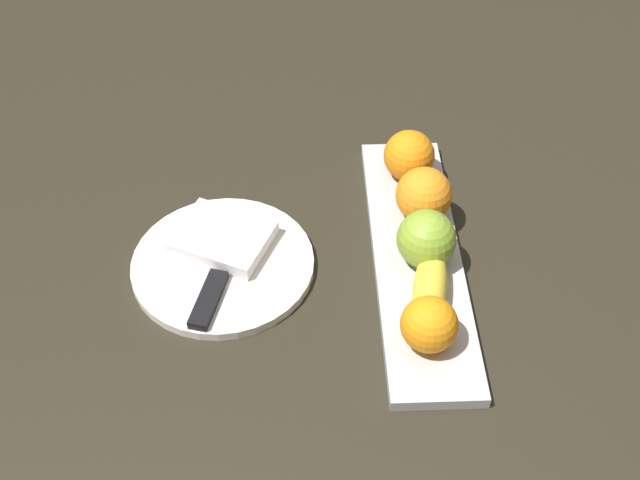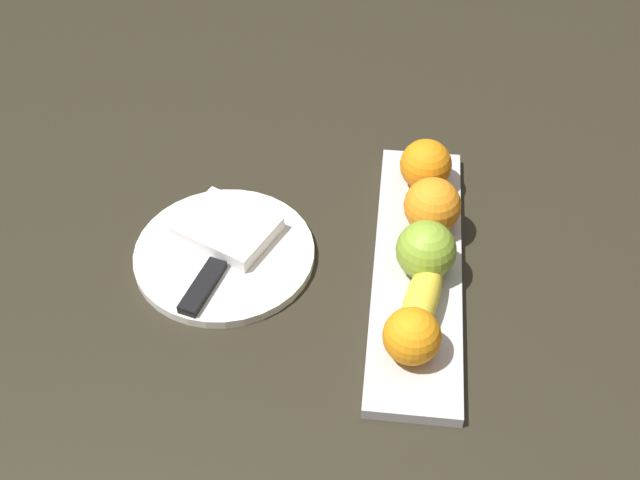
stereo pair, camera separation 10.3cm
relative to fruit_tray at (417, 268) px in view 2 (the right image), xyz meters
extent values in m
plane|color=#2A251A|center=(0.00, 0.03, -0.01)|extent=(2.40, 2.40, 0.00)
cube|color=#BDBBBF|center=(0.00, 0.00, 0.00)|extent=(0.45, 0.11, 0.02)
sphere|color=#88AF31|center=(-0.01, -0.01, 0.05)|extent=(0.08, 0.08, 0.08)
ellipsoid|color=yellow|center=(-0.08, 0.00, 0.03)|extent=(0.16, 0.07, 0.04)
sphere|color=orange|center=(0.15, 0.00, 0.04)|extent=(0.07, 0.07, 0.07)
sphere|color=orange|center=(-0.14, 0.01, 0.04)|extent=(0.07, 0.07, 0.07)
sphere|color=orange|center=(0.07, -0.01, 0.05)|extent=(0.08, 0.08, 0.08)
cylinder|color=white|center=(0.00, 0.25, 0.00)|extent=(0.24, 0.24, 0.01)
cube|color=white|center=(0.03, 0.25, 0.02)|extent=(0.14, 0.15, 0.02)
cube|color=silver|center=(-0.01, 0.25, 0.01)|extent=(0.15, 0.06, 0.00)
cube|color=black|center=(-0.07, 0.27, 0.01)|extent=(0.09, 0.05, 0.01)
camera|label=1|loc=(-0.71, 0.15, 0.79)|focal=45.57mm
camera|label=2|loc=(-0.71, 0.05, 0.79)|focal=45.57mm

